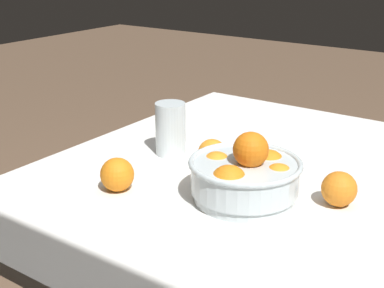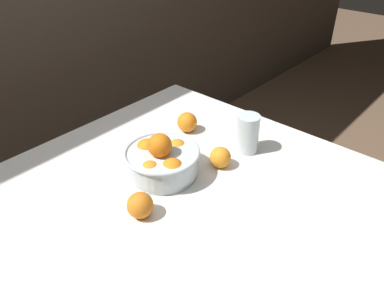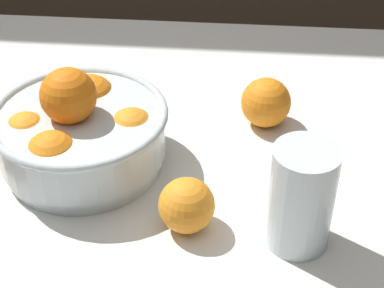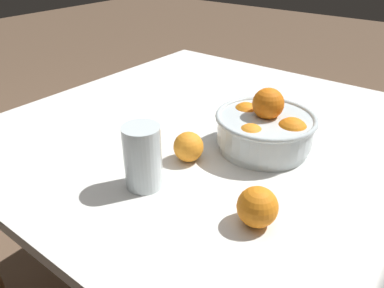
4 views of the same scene
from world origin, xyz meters
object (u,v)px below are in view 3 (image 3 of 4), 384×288
fruit_bowl (80,132)px  juice_glass (301,201)px  orange_loose_near_bowl (266,102)px  orange_loose_front (187,205)px

fruit_bowl → juice_glass: bearing=-22.9°
juice_glass → fruit_bowl: bearing=157.1°
fruit_bowl → orange_loose_near_bowl: 0.29m
orange_loose_front → fruit_bowl: bearing=144.5°
juice_glass → orange_loose_front: juice_glass is taller
fruit_bowl → orange_loose_front: bearing=-35.5°
juice_glass → orange_loose_near_bowl: size_ratio=1.81×
orange_loose_near_bowl → fruit_bowl: bearing=-154.4°
orange_loose_near_bowl → orange_loose_front: 0.26m
fruit_bowl → orange_loose_near_bowl: fruit_bowl is taller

